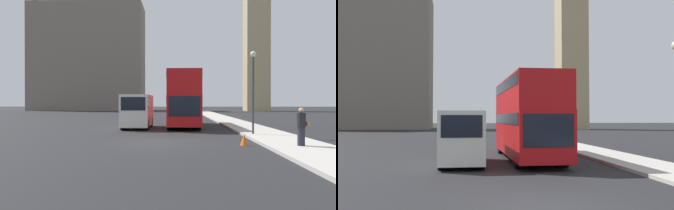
# 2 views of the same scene
# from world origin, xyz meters

# --- Properties ---
(ground_plane) EXTENTS (300.00, 300.00, 0.00)m
(ground_plane) POSITION_xyz_m (0.00, 0.00, 0.00)
(ground_plane) COLOR black
(building_block_distant) EXTENTS (29.18, 10.95, 33.77)m
(building_block_distant) POSITION_xyz_m (-22.78, 69.58, 13.88)
(building_block_distant) COLOR slate
(building_block_distant) RESTS_ON ground_plane
(red_double_decker_bus) EXTENTS (2.54, 10.28, 4.44)m
(red_double_decker_bus) POSITION_xyz_m (1.52, 11.02, 2.47)
(red_double_decker_bus) COLOR #B71114
(red_double_decker_bus) RESTS_ON ground_plane
(white_van) EXTENTS (2.10, 5.36, 2.62)m
(white_van) POSITION_xyz_m (-2.12, 9.02, 1.40)
(white_van) COLOR silver
(white_van) RESTS_ON ground_plane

